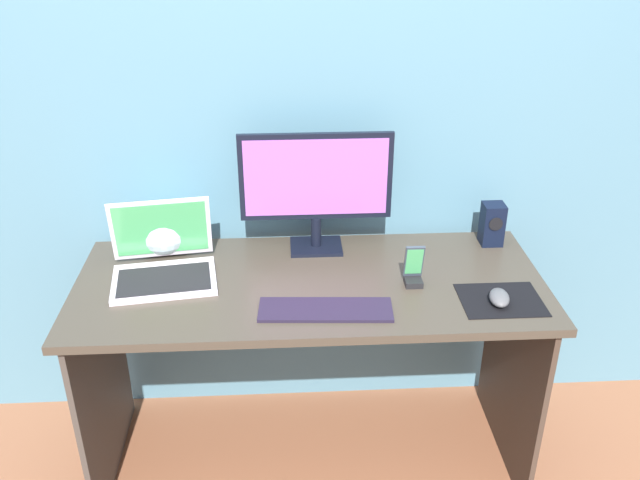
% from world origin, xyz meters
% --- Properties ---
extents(ground_plane, '(8.00, 8.00, 0.00)m').
position_xyz_m(ground_plane, '(0.00, 0.00, 0.00)').
color(ground_plane, '#92583B').
extents(wall_back, '(6.00, 0.04, 2.50)m').
position_xyz_m(wall_back, '(0.00, 0.37, 1.25)').
color(wall_back, teal).
rests_on(wall_back, ground_plane).
extents(desk, '(1.51, 0.63, 0.75)m').
position_xyz_m(desk, '(0.00, 0.00, 0.60)').
color(desk, '#41392E').
rests_on(desk, ground_plane).
extents(monitor, '(0.51, 0.14, 0.42)m').
position_xyz_m(monitor, '(0.03, 0.22, 0.99)').
color(monitor, black).
rests_on(monitor, desk).
extents(speaker_right, '(0.08, 0.08, 0.15)m').
position_xyz_m(speaker_right, '(0.65, 0.23, 0.83)').
color(speaker_right, black).
rests_on(speaker_right, desk).
extents(laptop, '(0.36, 0.32, 0.24)m').
position_xyz_m(laptop, '(-0.47, 0.06, 0.80)').
color(laptop, silver).
rests_on(laptop, desk).
extents(fishbowl, '(0.19, 0.19, 0.19)m').
position_xyz_m(fishbowl, '(-0.49, 0.23, 0.84)').
color(fishbowl, silver).
rests_on(fishbowl, desk).
extents(keyboard_external, '(0.41, 0.15, 0.01)m').
position_xyz_m(keyboard_external, '(0.04, -0.18, 0.76)').
color(keyboard_external, '#241C30').
rests_on(keyboard_external, desk).
extents(mousepad, '(0.25, 0.20, 0.00)m').
position_xyz_m(mousepad, '(0.58, -0.15, 0.75)').
color(mousepad, black).
rests_on(mousepad, desk).
extents(mouse, '(0.08, 0.11, 0.04)m').
position_xyz_m(mouse, '(0.57, -0.17, 0.77)').
color(mouse, '#525254').
rests_on(mouse, mousepad).
extents(phone_in_dock, '(0.06, 0.06, 0.14)m').
position_xyz_m(phone_in_dock, '(0.33, -0.04, 0.80)').
color(phone_in_dock, black).
rests_on(phone_in_dock, desk).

